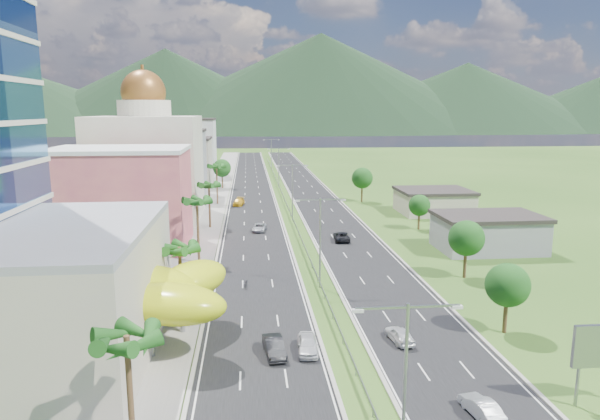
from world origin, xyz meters
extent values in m
plane|color=#2D5119|center=(0.00, 0.00, 0.00)|extent=(500.00, 500.00, 0.00)
cube|color=black|center=(-7.50, 90.00, 0.02)|extent=(11.00, 260.00, 0.04)
cube|color=black|center=(7.50, 90.00, 0.02)|extent=(11.00, 260.00, 0.04)
cube|color=gray|center=(-17.00, 90.00, 0.06)|extent=(7.00, 260.00, 0.12)
cube|color=gray|center=(0.00, 72.00, 0.62)|extent=(0.08, 216.00, 0.28)
cube|color=gray|center=(0.00, 174.00, 0.35)|extent=(0.10, 0.12, 0.70)
cylinder|color=gray|center=(0.00, -25.00, 5.50)|extent=(0.20, 0.20, 11.00)
cube|color=gray|center=(-1.44, -25.00, 10.80)|extent=(2.88, 0.12, 0.12)
cube|color=gray|center=(1.44, -25.00, 10.80)|extent=(2.88, 0.12, 0.12)
cube|color=silver|center=(-2.72, -25.00, 10.70)|extent=(0.60, 0.25, 0.18)
cube|color=silver|center=(2.72, -25.00, 10.70)|extent=(0.60, 0.25, 0.18)
cylinder|color=gray|center=(0.00, 10.00, 5.50)|extent=(0.20, 0.20, 11.00)
cube|color=gray|center=(-1.44, 10.00, 10.80)|extent=(2.88, 0.12, 0.12)
cube|color=gray|center=(1.44, 10.00, 10.80)|extent=(2.88, 0.12, 0.12)
cube|color=silver|center=(-2.72, 10.00, 10.70)|extent=(0.60, 0.25, 0.18)
cube|color=silver|center=(2.72, 10.00, 10.70)|extent=(0.60, 0.25, 0.18)
cylinder|color=gray|center=(0.00, 50.00, 5.50)|extent=(0.20, 0.20, 11.00)
cube|color=gray|center=(-1.44, 50.00, 10.80)|extent=(2.88, 0.12, 0.12)
cube|color=gray|center=(1.44, 50.00, 10.80)|extent=(2.88, 0.12, 0.12)
cube|color=silver|center=(-2.72, 50.00, 10.70)|extent=(0.60, 0.25, 0.18)
cube|color=silver|center=(2.72, 50.00, 10.70)|extent=(0.60, 0.25, 0.18)
cylinder|color=gray|center=(0.00, 95.00, 5.50)|extent=(0.20, 0.20, 11.00)
cube|color=gray|center=(-1.44, 95.00, 10.80)|extent=(2.88, 0.12, 0.12)
cube|color=gray|center=(1.44, 95.00, 10.80)|extent=(2.88, 0.12, 0.12)
cube|color=silver|center=(-2.72, 95.00, 10.70)|extent=(0.60, 0.25, 0.18)
cube|color=silver|center=(2.72, 95.00, 10.70)|extent=(0.60, 0.25, 0.18)
cylinder|color=gray|center=(0.00, 140.00, 5.50)|extent=(0.20, 0.20, 11.00)
cube|color=gray|center=(-1.44, 140.00, 10.80)|extent=(2.88, 0.12, 0.12)
cube|color=gray|center=(1.44, 140.00, 10.80)|extent=(2.88, 0.12, 0.12)
cube|color=silver|center=(-2.72, 140.00, 10.70)|extent=(0.60, 0.25, 0.18)
cube|color=silver|center=(2.72, 140.00, 10.70)|extent=(0.60, 0.25, 0.18)
cylinder|color=gray|center=(-24.00, -2.00, 2.00)|extent=(0.50, 0.50, 4.00)
cylinder|color=gray|center=(-17.00, -7.00, 2.00)|extent=(0.50, 0.50, 4.00)
cylinder|color=gray|center=(-21.00, -10.00, 2.00)|extent=(0.50, 0.50, 4.00)
cylinder|color=gray|center=(-15.00, -2.00, 2.00)|extent=(0.50, 0.50, 4.00)
cube|color=#B74B5F|center=(-28.00, 32.00, 7.50)|extent=(20.00, 15.00, 15.00)
cube|color=beige|center=(-28.00, 55.00, 10.00)|extent=(20.00, 20.00, 20.00)
cylinder|color=beige|center=(-28.00, 55.00, 21.50)|extent=(10.00, 10.00, 3.00)
sphere|color=brown|center=(-28.00, 55.00, 24.50)|extent=(8.40, 8.40, 8.40)
cube|color=gray|center=(-27.00, 80.00, 8.00)|extent=(16.00, 15.00, 16.00)
cube|color=#B8AD98|center=(-27.00, 102.00, 6.50)|extent=(16.00, 15.00, 13.00)
cube|color=silver|center=(-27.00, 125.00, 9.00)|extent=(16.00, 15.00, 18.00)
cylinder|color=gray|center=(15.00, -18.00, 1.60)|extent=(0.24, 0.24, 3.20)
cube|color=gray|center=(28.00, 25.00, 2.50)|extent=(15.00, 10.00, 5.00)
cube|color=#B8AD98|center=(30.00, 55.00, 2.20)|extent=(14.00, 12.00, 4.40)
cylinder|color=#47301C|center=(-15.50, -22.00, 4.25)|extent=(0.36, 0.36, 8.50)
cylinder|color=#47301C|center=(-15.50, 2.00, 3.75)|extent=(0.36, 0.36, 7.50)
cylinder|color=#47301C|center=(-15.50, 22.00, 4.50)|extent=(0.36, 0.36, 9.00)
cylinder|color=#47301C|center=(-15.50, 45.00, 4.00)|extent=(0.36, 0.36, 8.00)
cylinder|color=#47301C|center=(-15.50, 70.00, 4.40)|extent=(0.36, 0.36, 8.80)
cylinder|color=#47301C|center=(-15.50, 95.00, 2.45)|extent=(0.40, 0.40, 4.90)
sphere|color=#1C5019|center=(-15.50, 95.00, 5.60)|extent=(4.90, 4.90, 4.90)
cylinder|color=#47301C|center=(16.00, -5.00, 2.10)|extent=(0.40, 0.40, 4.20)
sphere|color=#1C5019|center=(16.00, -5.00, 4.80)|extent=(4.20, 4.20, 4.20)
cylinder|color=#47301C|center=(19.00, 12.00, 2.27)|extent=(0.40, 0.40, 4.55)
sphere|color=#1C5019|center=(19.00, 12.00, 5.20)|extent=(4.55, 4.55, 4.55)
cylinder|color=#47301C|center=(22.00, 40.00, 1.92)|extent=(0.40, 0.40, 3.85)
sphere|color=#1C5019|center=(22.00, 40.00, 4.40)|extent=(3.85, 3.85, 3.85)
cylinder|color=#47301C|center=(18.00, 70.00, 2.45)|extent=(0.40, 0.40, 4.90)
sphere|color=#1C5019|center=(18.00, 70.00, 5.60)|extent=(4.90, 4.90, 4.90)
imported|color=silver|center=(-3.44, -7.47, 0.78)|extent=(2.01, 4.45, 1.48)
imported|color=black|center=(-6.41, -7.69, 0.79)|extent=(2.08, 4.68, 1.49)
imported|color=#A0A3A7|center=(-6.63, 41.25, 0.70)|extent=(2.83, 5.01, 1.32)
imported|color=#C59317|center=(-10.60, 67.99, 0.80)|extent=(2.86, 5.51, 1.53)
imported|color=silver|center=(5.30, -6.14, 0.73)|extent=(2.18, 4.22, 1.37)
imported|color=#B1B3BA|center=(7.55, -18.72, 0.71)|extent=(2.03, 4.25, 1.34)
imported|color=black|center=(6.70, 32.91, 0.77)|extent=(2.77, 5.39, 1.45)
imported|color=black|center=(-8.93, 10.77, 0.70)|extent=(0.79, 2.11, 1.32)
camera|label=1|loc=(-8.40, -51.47, 21.19)|focal=32.00mm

